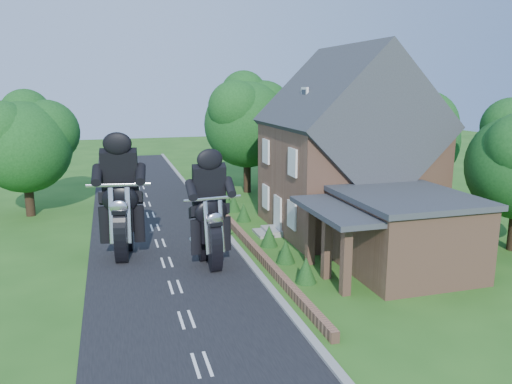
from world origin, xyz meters
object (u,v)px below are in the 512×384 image
object	(u,v)px
garden_wall	(245,238)
annex	(402,231)
motorcycle_follow	(123,239)
motorcycle_lead	(210,250)
house	(347,153)

from	to	relation	value
garden_wall	annex	size ratio (longest dim) A/B	3.12
garden_wall	motorcycle_follow	xyz separation A→B (m)	(-6.16, -0.69, 0.70)
annex	motorcycle_lead	distance (m)	8.52
garden_wall	motorcycle_follow	distance (m)	6.24
motorcycle_lead	motorcycle_follow	world-z (taller)	motorcycle_follow
house	motorcycle_follow	distance (m)	12.93
motorcycle_lead	motorcycle_follow	size ratio (longest dim) A/B	0.90
annex	motorcycle_follow	bearing A→B (deg)	156.46
house	motorcycle_lead	size ratio (longest dim) A/B	5.91
garden_wall	annex	distance (m)	8.19
annex	house	bearing A→B (deg)	84.76
motorcycle_lead	motorcycle_follow	bearing A→B (deg)	-39.05
garden_wall	annex	world-z (taller)	annex
motorcycle_lead	motorcycle_follow	xyz separation A→B (m)	(-3.71, 2.38, 0.09)
garden_wall	motorcycle_lead	xyz separation A→B (m)	(-2.45, -3.07, 0.61)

